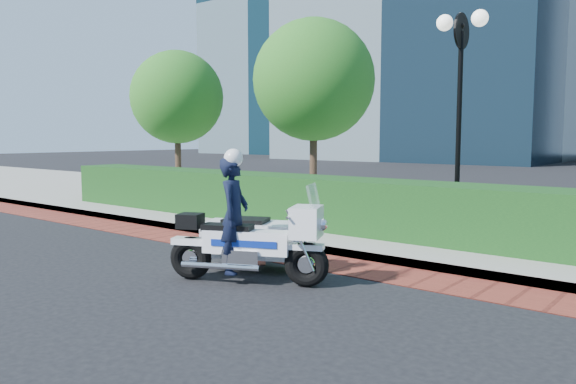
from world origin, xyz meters
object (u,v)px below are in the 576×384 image
Objects in this scene: lamppost at (460,85)px; tree_b at (314,80)px; tree_a at (177,97)px; police_motorcycle at (248,233)px.

lamppost is 0.86× the size of tree_b.
lamppost is 4.71m from tree_b.
tree_b is (-4.50, 1.30, 0.48)m from lamppost.
police_motorcycle is at bearing -35.21° from tree_a.
lamppost is 5.68m from police_motorcycle.
lamppost is 10.09m from tree_a.
tree_a is at bearing 120.11° from police_motorcycle.
lamppost is at bearing -7.41° from tree_a.
tree_b reaches higher than police_motorcycle.
tree_b reaches higher than lamppost.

